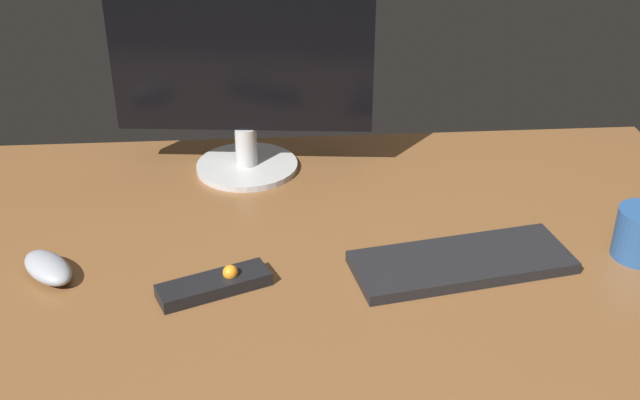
{
  "coord_description": "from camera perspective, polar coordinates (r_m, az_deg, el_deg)",
  "views": [
    {
      "loc": [
        -11.47,
        -115.52,
        73.97
      ],
      "look_at": [
        -2.88,
        2.83,
        8.0
      ],
      "focal_mm": 44.92,
      "sensor_mm": 36.0,
      "label": 1
    }
  ],
  "objects": [
    {
      "name": "desk",
      "position": [
        1.37,
        1.29,
        -3.09
      ],
      "size": [
        140.0,
        84.0,
        2.0
      ],
      "primitive_type": "cube",
      "color": "brown",
      "rests_on": "ground"
    },
    {
      "name": "monitor",
      "position": [
        1.51,
        -5.62,
        10.55
      ],
      "size": [
        48.89,
        20.07,
        47.06
      ],
      "rotation": [
        0.0,
        0.0,
        -0.1
      ],
      "color": "#BCBCBC",
      "rests_on": "desk"
    },
    {
      "name": "keyboard",
      "position": [
        1.31,
        10.06,
        -4.39
      ],
      "size": [
        36.83,
        19.17,
        1.86
      ],
      "primitive_type": "cube",
      "rotation": [
        0.0,
        0.0,
        0.18
      ],
      "color": "black",
      "rests_on": "desk"
    },
    {
      "name": "computer_mouse",
      "position": [
        1.33,
        -18.81,
        -4.59
      ],
      "size": [
        11.51,
        12.31,
        3.44
      ],
      "primitive_type": "ellipsoid",
      "rotation": [
        0.0,
        0.0,
        -0.89
      ],
      "color": "#999EA5",
      "rests_on": "desk"
    },
    {
      "name": "media_remote",
      "position": [
        1.24,
        -7.48,
        -5.96
      ],
      "size": [
        18.08,
        11.45,
        3.75
      ],
      "rotation": [
        0.0,
        0.0,
        0.38
      ],
      "color": "black",
      "rests_on": "desk"
    }
  ]
}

